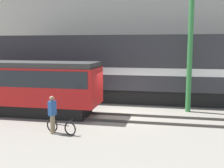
% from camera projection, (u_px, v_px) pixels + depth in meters
% --- Properties ---
extents(ground_plane, '(120.00, 120.00, 0.00)m').
position_uv_depth(ground_plane, '(121.00, 114.00, 16.61)').
color(ground_plane, gray).
extents(track_near, '(60.00, 1.50, 0.14)m').
position_uv_depth(track_near, '(118.00, 118.00, 15.56)').
color(track_near, '#47423D').
rests_on(track_near, ground).
extents(track_far, '(60.00, 1.51, 0.14)m').
position_uv_depth(track_far, '(130.00, 100.00, 20.49)').
color(track_far, '#47423D').
rests_on(track_far, ground).
extents(building_backdrop, '(37.19, 6.00, 9.40)m').
position_uv_depth(building_backdrop, '(142.00, 38.00, 27.50)').
color(building_backdrop, '#B7B2A8').
rests_on(building_backdrop, ground).
extents(freight_locomotive, '(21.24, 3.04, 5.33)m').
position_uv_depth(freight_locomotive, '(139.00, 67.00, 20.04)').
color(freight_locomotive, black).
rests_on(freight_locomotive, ground).
extents(streetcar, '(10.10, 2.54, 3.10)m').
position_uv_depth(streetcar, '(15.00, 84.00, 16.56)').
color(streetcar, black).
rests_on(streetcar, ground).
extents(bicycle, '(1.61, 0.62, 0.69)m').
position_uv_depth(bicycle, '(61.00, 127.00, 12.91)').
color(bicycle, black).
rests_on(bicycle, ground).
extents(person, '(0.31, 0.41, 1.77)m').
position_uv_depth(person, '(52.00, 111.00, 12.85)').
color(person, '#8C7A5B').
rests_on(person, ground).
extents(utility_pole_left, '(0.21, 0.21, 7.07)m').
position_uv_depth(utility_pole_left, '(189.00, 54.00, 16.78)').
color(utility_pole_left, '#2D7238').
rests_on(utility_pole_left, ground).
extents(utility_pole_center, '(0.28, 0.28, 7.75)m').
position_uv_depth(utility_pole_center, '(190.00, 48.00, 16.72)').
color(utility_pole_center, '#2D7238').
rests_on(utility_pole_center, ground).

